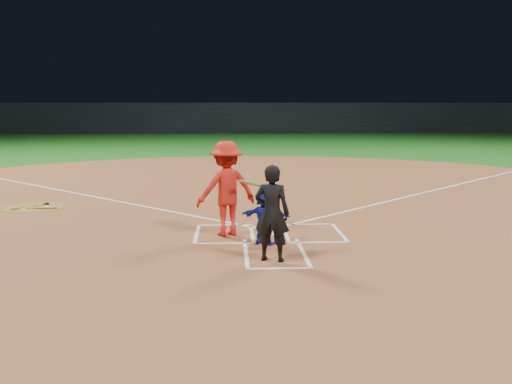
{
  "coord_description": "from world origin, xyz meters",
  "views": [
    {
      "loc": [
        -0.83,
        -12.35,
        2.8
      ],
      "look_at": [
        -0.3,
        -0.4,
        1.0
      ],
      "focal_mm": 40.0,
      "sensor_mm": 36.0,
      "label": 1
    }
  ],
  "objects_px": {
    "catcher": "(264,218)",
    "batter_at_plate": "(226,189)",
    "home_plate": "(269,233)",
    "umpire": "(272,213)",
    "on_deck_circle": "(34,207)"
  },
  "relations": [
    {
      "from": "catcher",
      "to": "umpire",
      "type": "xyz_separation_m",
      "value": [
        0.06,
        -1.25,
        0.33
      ]
    },
    {
      "from": "on_deck_circle",
      "to": "catcher",
      "type": "bearing_deg",
      "value": -36.49
    },
    {
      "from": "home_plate",
      "to": "on_deck_circle",
      "type": "height_order",
      "value": "home_plate"
    },
    {
      "from": "home_plate",
      "to": "batter_at_plate",
      "type": "height_order",
      "value": "batter_at_plate"
    },
    {
      "from": "on_deck_circle",
      "to": "batter_at_plate",
      "type": "distance_m",
      "value": 6.61
    },
    {
      "from": "home_plate",
      "to": "catcher",
      "type": "distance_m",
      "value": 1.17
    },
    {
      "from": "catcher",
      "to": "batter_at_plate",
      "type": "distance_m",
      "value": 1.27
    },
    {
      "from": "catcher",
      "to": "batter_at_plate",
      "type": "relative_size",
      "value": 0.54
    },
    {
      "from": "on_deck_circle",
      "to": "umpire",
      "type": "distance_m",
      "value": 8.57
    },
    {
      "from": "catcher",
      "to": "batter_at_plate",
      "type": "bearing_deg",
      "value": -27.4
    },
    {
      "from": "on_deck_circle",
      "to": "home_plate",
      "type": "bearing_deg",
      "value": -29.26
    },
    {
      "from": "catcher",
      "to": "on_deck_circle",
      "type": "bearing_deg",
      "value": -14.78
    },
    {
      "from": "home_plate",
      "to": "umpire",
      "type": "relative_size",
      "value": 0.34
    },
    {
      "from": "home_plate",
      "to": "on_deck_circle",
      "type": "distance_m",
      "value": 7.25
    },
    {
      "from": "catcher",
      "to": "batter_at_plate",
      "type": "xyz_separation_m",
      "value": [
        -0.77,
        0.89,
        0.47
      ]
    }
  ]
}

